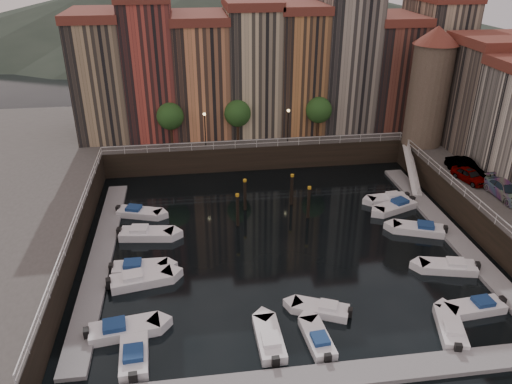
{
  "coord_description": "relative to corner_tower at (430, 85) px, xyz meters",
  "views": [
    {
      "loc": [
        -7.7,
        -39.23,
        24.84
      ],
      "look_at": [
        -1.73,
        4.0,
        3.06
      ],
      "focal_mm": 35.0,
      "sensor_mm": 36.0,
      "label": 1
    }
  ],
  "objects": [
    {
      "name": "boat_near_0",
      "position": [
        -32.34,
        -27.93,
        -9.8
      ],
      "size": [
        2.12,
        5.11,
        1.16
      ],
      "rotation": [
        0.0,
        0.0,
        1.63
      ],
      "color": "white",
      "rests_on": "ground"
    },
    {
      "name": "dock_near",
      "position": [
        -20.0,
        -31.5,
        -10.02
      ],
      "size": [
        30.0,
        2.0,
        0.35
      ],
      "primitive_type": "cube",
      "color": "gray",
      "rests_on": "ground"
    },
    {
      "name": "boat_near_3",
      "position": [
        -10.25,
        -28.55,
        -9.84
      ],
      "size": [
        2.74,
        4.69,
        1.05
      ],
      "rotation": [
        0.0,
        0.0,
        1.3
      ],
      "color": "white",
      "rests_on": "ground"
    },
    {
      "name": "boat_left_0",
      "position": [
        -33.32,
        -25.5,
        -9.79
      ],
      "size": [
        5.31,
        2.53,
        1.19
      ],
      "rotation": [
        0.0,
        0.0,
        0.14
      ],
      "color": "white",
      "rests_on": "ground"
    },
    {
      "name": "boat_right_2",
      "position": [
        -6.56,
        -15.18,
        -9.81
      ],
      "size": [
        5.07,
        3.34,
        1.14
      ],
      "rotation": [
        0.0,
        0.0,
        2.78
      ],
      "color": "white",
      "rests_on": "ground"
    },
    {
      "name": "mountains",
      "position": [
        -18.28,
        95.5,
        -2.28
      ],
      "size": [
        145.0,
        100.0,
        18.0
      ],
      "color": "#2D382D",
      "rests_on": "ground"
    },
    {
      "name": "mooring_pilings",
      "position": [
        -20.07,
        -9.62,
        -8.54
      ],
      "size": [
        7.55,
        4.05,
        3.78
      ],
      "color": "black",
      "rests_on": "ground"
    },
    {
      "name": "boat_right_3",
      "position": [
        -7.05,
        -10.5,
        -9.81
      ],
      "size": [
        4.99,
        3.37,
        1.13
      ],
      "rotation": [
        0.0,
        0.0,
        3.52
      ],
      "color": "white",
      "rests_on": "ground"
    },
    {
      "name": "car_c",
      "position": [
        1.68,
        -14.94,
        -6.43
      ],
      "size": [
        2.35,
        5.36,
        1.53
      ],
      "primitive_type": "imported",
      "rotation": [
        0.0,
        0.0,
        0.04
      ],
      "color": "gray",
      "rests_on": "quay_right"
    },
    {
      "name": "dock_right",
      "position": [
        -3.8,
        -15.5,
        -10.02
      ],
      "size": [
        2.0,
        28.0,
        0.35
      ],
      "primitive_type": "cube",
      "color": "gray",
      "rests_on": "ground"
    },
    {
      "name": "corner_tower",
      "position": [
        0.0,
        0.0,
        0.0
      ],
      "size": [
        5.2,
        5.2,
        13.8
      ],
      "color": "#6B5B4C",
      "rests_on": "quay_right"
    },
    {
      "name": "boat_right_4",
      "position": [
        -7.08,
        -8.65,
        -9.85
      ],
      "size": [
        4.54,
        1.91,
        1.03
      ],
      "rotation": [
        0.0,
        0.0,
        3.21
      ],
      "color": "white",
      "rests_on": "ground"
    },
    {
      "name": "boat_extra_971",
      "position": [
        -18.79,
        -25.25,
        -9.85
      ],
      "size": [
        4.49,
        3.17,
        1.02
      ],
      "rotation": [
        0.0,
        0.0,
        2.72
      ],
      "color": "white",
      "rests_on": "ground"
    },
    {
      "name": "car_b",
      "position": [
        0.54,
        -9.38,
        -6.41
      ],
      "size": [
        2.42,
        4.95,
        1.56
      ],
      "primitive_type": "imported",
      "rotation": [
        0.0,
        0.0,
        0.17
      ],
      "color": "gray",
      "rests_on": "quay_right"
    },
    {
      "name": "car_a",
      "position": [
        0.09,
        -11.11,
        -6.51
      ],
      "size": [
        2.63,
        4.3,
        1.37
      ],
      "primitive_type": "imported",
      "rotation": [
        0.0,
        0.0,
        0.27
      ],
      "color": "gray",
      "rests_on": "quay_right"
    },
    {
      "name": "ground",
      "position": [
        -20.0,
        -14.5,
        -10.19
      ],
      "size": [
        200.0,
        200.0,
        0.0
      ],
      "primitive_type": "plane",
      "color": "black",
      "rests_on": "ground"
    },
    {
      "name": "boat_left_4",
      "position": [
        -33.46,
        -8.12,
        -9.83
      ],
      "size": [
        4.8,
        2.97,
        1.08
      ],
      "rotation": [
        0.0,
        0.0,
        -0.31
      ],
      "color": "white",
      "rests_on": "ground"
    },
    {
      "name": "gangway",
      "position": [
        -2.9,
        -4.5,
        -8.28
      ],
      "size": [
        2.78,
        8.32,
        3.73
      ],
      "color": "white",
      "rests_on": "ground"
    },
    {
      "name": "promenade_trees",
      "position": [
        -21.33,
        3.7,
        -3.61
      ],
      "size": [
        21.2,
        3.2,
        5.2
      ],
      "color": "black",
      "rests_on": "quay_far"
    },
    {
      "name": "boat_right_1",
      "position": [
        -6.74,
        -21.43,
        -9.82
      ],
      "size": [
        5.0,
        2.81,
        1.12
      ],
      "rotation": [
        0.0,
        0.0,
        2.9
      ],
      "color": "white",
      "rests_on": "ground"
    },
    {
      "name": "far_terrace",
      "position": [
        -16.69,
        9.0,
        0.76
      ],
      "size": [
        48.7,
        10.3,
        17.5
      ],
      "color": "#9C8563",
      "rests_on": "quay_far"
    },
    {
      "name": "boat_left_1",
      "position": [
        -32.52,
        -19.72,
        -9.79
      ],
      "size": [
        5.37,
        2.77,
        1.2
      ],
      "rotation": [
        0.0,
        0.0,
        0.18
      ],
      "color": "white",
      "rests_on": "ground"
    },
    {
      "name": "boat_right_0",
      "position": [
        -7.22,
        -26.63,
        -9.83
      ],
      "size": [
        4.74,
        2.05,
        1.07
      ],
      "rotation": [
        0.0,
        0.0,
        3.22
      ],
      "color": "white",
      "rests_on": "ground"
    },
    {
      "name": "quay_far",
      "position": [
        -20.0,
        11.5,
        -8.69
      ],
      "size": [
        80.0,
        20.0,
        3.0
      ],
      "primitive_type": "cube",
      "color": "black",
      "rests_on": "ground"
    },
    {
      "name": "railings",
      "position": [
        -20.0,
        -9.62,
        -6.41
      ],
      "size": [
        36.08,
        34.04,
        0.52
      ],
      "color": "white",
      "rests_on": "ground"
    },
    {
      "name": "dock_left",
      "position": [
        -36.2,
        -15.5,
        -10.02
      ],
      "size": [
        2.0,
        28.0,
        0.35
      ],
      "primitive_type": "cube",
      "color": "gray",
      "rests_on": "ground"
    },
    {
      "name": "boat_left_2",
      "position": [
        -32.73,
        -17.99,
        -9.82
      ],
      "size": [
        4.83,
        1.83,
        1.11
      ],
      "rotation": [
        0.0,
        0.0,
        -0.02
      ],
      "color": "white",
      "rests_on": "ground"
    },
    {
      "name": "boat_near_1",
      "position": [
        -23.2,
        -27.91,
        -9.83
      ],
      "size": [
        1.81,
        4.76,
        1.09
      ],
      "rotation": [
        0.0,
        0.0,
        1.59
      ],
      "color": "white",
      "rests_on": "ground"
    },
    {
      "name": "street_lamps",
      "position": [
        -21.0,
        2.7,
        -4.3
      ],
      "size": [
        10.36,
        0.36,
        4.18
      ],
      "color": "black",
      "rests_on": "quay_far"
    },
    {
      "name": "boat_left_3",
      "position": [
        -32.51,
        -12.51,
        -9.79
      ],
      "size": [
        5.37,
        2.54,
        1.21
      ],
      "rotation": [
        0.0,
        0.0,
        -0.13
      ],
      "color": "white",
      "rests_on": "ground"
    },
    {
      "name": "boat_near_2",
      "position": [
        -19.87,
        -28.24,
        -9.86
      ],
      "size": [
        1.9,
        4.36,
        0.99
      ],
      "rotation": [
        0.0,
        0.0,
        1.66
      ],
      "color": "white",
      "rests_on": "ground"
    }
  ]
}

